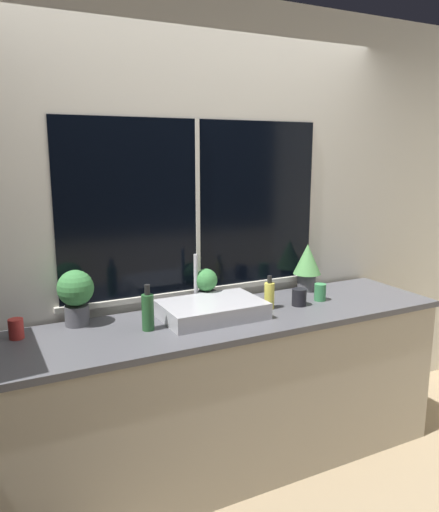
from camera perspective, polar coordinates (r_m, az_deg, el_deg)
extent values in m
plane|color=#937F60|center=(2.98, 3.61, -25.89)|extent=(14.00, 14.00, 0.00)
cube|color=beige|center=(3.01, -2.80, 2.84)|extent=(8.00, 0.06, 2.70)
cube|color=black|center=(2.96, -2.55, 5.67)|extent=(1.64, 0.01, 1.00)
cube|color=beige|center=(2.95, -2.50, 5.66)|extent=(0.02, 0.01, 1.00)
cube|color=beige|center=(3.05, -2.41, -4.01)|extent=(1.70, 0.04, 0.03)
cube|color=beige|center=(5.00, 18.17, 5.85)|extent=(0.06, 7.00, 2.70)
cube|color=#B2A893|center=(2.97, 0.53, -15.80)|extent=(2.62, 0.63, 0.89)
cube|color=#4C4C51|center=(2.78, 0.55, -7.36)|extent=(2.64, 0.65, 0.03)
cube|color=#ADADB2|center=(2.77, -0.87, -6.12)|extent=(0.55, 0.37, 0.09)
cylinder|color=#B7B7BC|center=(2.96, -2.70, -5.53)|extent=(0.04, 0.04, 0.03)
cylinder|color=#B7B7BC|center=(2.92, -2.73, -2.55)|extent=(0.02, 0.02, 0.29)
cylinder|color=#4C4C51|center=(2.75, -15.97, -6.52)|extent=(0.13, 0.13, 0.11)
sphere|color=#387A3D|center=(2.71, -16.14, -3.54)|extent=(0.19, 0.19, 0.19)
cylinder|color=#4C4C51|center=(2.98, -1.53, -4.84)|extent=(0.12, 0.12, 0.09)
sphere|color=#387A3D|center=(2.95, -1.54, -2.75)|extent=(0.13, 0.13, 0.13)
cylinder|color=#4C4C51|center=(3.34, 9.92, -2.95)|extent=(0.12, 0.12, 0.11)
cone|color=#569951|center=(3.31, 10.01, -0.34)|extent=(0.18, 0.18, 0.20)
cylinder|color=#DBD14C|center=(2.92, 5.71, -4.55)|extent=(0.06, 0.06, 0.15)
cylinder|color=black|center=(2.90, 5.75, -2.68)|extent=(0.03, 0.03, 0.04)
cylinder|color=#235128|center=(2.59, -8.19, -6.40)|extent=(0.06, 0.06, 0.19)
cylinder|color=black|center=(2.55, -8.27, -3.84)|extent=(0.03, 0.03, 0.05)
cylinder|color=#38844C|center=(3.13, 11.42, -4.08)|extent=(0.07, 0.07, 0.10)
cylinder|color=#B72D28|center=(2.66, -22.22, -7.71)|extent=(0.07, 0.07, 0.10)
cylinder|color=black|center=(3.01, 9.09, -4.67)|extent=(0.09, 0.09, 0.10)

